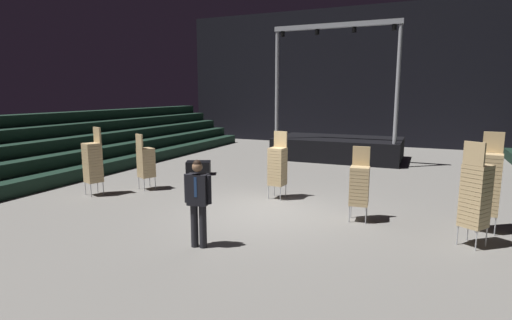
{
  "coord_description": "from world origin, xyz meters",
  "views": [
    {
      "loc": [
        3.77,
        -9.3,
        3.05
      ],
      "look_at": [
        -0.11,
        -0.27,
        1.4
      ],
      "focal_mm": 27.94,
      "sensor_mm": 36.0,
      "label": 1
    }
  ],
  "objects_px": {
    "chair_stack_mid_centre": "(475,194)",
    "chair_stack_rear_left": "(489,183)",
    "stage_riser": "(338,146)",
    "chair_stack_mid_left": "(93,162)",
    "man_with_tie": "(198,198)",
    "chair_stack_front_right": "(278,165)",
    "chair_stack_front_left": "(359,184)",
    "chair_stack_mid_right": "(146,162)",
    "equipment_road_case": "(198,168)"
  },
  "relations": [
    {
      "from": "chair_stack_front_left",
      "to": "chair_stack_mid_centre",
      "type": "xyz_separation_m",
      "value": [
        2.37,
        -0.73,
        0.17
      ]
    },
    {
      "from": "chair_stack_mid_left",
      "to": "chair_stack_mid_right",
      "type": "xyz_separation_m",
      "value": [
        0.99,
        1.21,
        -0.13
      ]
    },
    {
      "from": "man_with_tie",
      "to": "chair_stack_front_right",
      "type": "distance_m",
      "value": 4.17
    },
    {
      "from": "chair_stack_mid_left",
      "to": "chair_stack_mid_right",
      "type": "height_order",
      "value": "chair_stack_mid_left"
    },
    {
      "from": "chair_stack_front_right",
      "to": "chair_stack_rear_left",
      "type": "height_order",
      "value": "chair_stack_rear_left"
    },
    {
      "from": "chair_stack_front_left",
      "to": "chair_stack_mid_left",
      "type": "distance_m",
      "value": 7.79
    },
    {
      "from": "chair_stack_mid_right",
      "to": "equipment_road_case",
      "type": "height_order",
      "value": "chair_stack_mid_right"
    },
    {
      "from": "man_with_tie",
      "to": "chair_stack_front_right",
      "type": "xyz_separation_m",
      "value": [
        0.14,
        4.17,
        -0.03
      ]
    },
    {
      "from": "chair_stack_front_right",
      "to": "chair_stack_mid_right",
      "type": "bearing_deg",
      "value": 13.53
    },
    {
      "from": "man_with_tie",
      "to": "chair_stack_rear_left",
      "type": "xyz_separation_m",
      "value": [
        5.4,
        3.32,
        0.1
      ]
    },
    {
      "from": "chair_stack_mid_right",
      "to": "chair_stack_rear_left",
      "type": "height_order",
      "value": "chair_stack_rear_left"
    },
    {
      "from": "chair_stack_front_left",
      "to": "chair_stack_front_right",
      "type": "xyz_separation_m",
      "value": [
        -2.52,
        1.19,
        0.08
      ]
    },
    {
      "from": "chair_stack_mid_left",
      "to": "equipment_road_case",
      "type": "bearing_deg",
      "value": -87.43
    },
    {
      "from": "equipment_road_case",
      "to": "chair_stack_front_left",
      "type": "bearing_deg",
      "value": -26.94
    },
    {
      "from": "chair_stack_front_right",
      "to": "chair_stack_mid_right",
      "type": "xyz_separation_m",
      "value": [
        -4.24,
        -0.62,
        -0.08
      ]
    },
    {
      "from": "stage_riser",
      "to": "chair_stack_mid_centre",
      "type": "relative_size",
      "value": 2.78
    },
    {
      "from": "chair_stack_mid_left",
      "to": "chair_stack_rear_left",
      "type": "relative_size",
      "value": 0.92
    },
    {
      "from": "equipment_road_case",
      "to": "stage_riser",
      "type": "bearing_deg",
      "value": 54.34
    },
    {
      "from": "man_with_tie",
      "to": "equipment_road_case",
      "type": "relative_size",
      "value": 1.98
    },
    {
      "from": "chair_stack_front_right",
      "to": "equipment_road_case",
      "type": "height_order",
      "value": "chair_stack_front_right"
    },
    {
      "from": "stage_riser",
      "to": "chair_stack_rear_left",
      "type": "xyz_separation_m",
      "value": [
        5.11,
        -8.72,
        0.51
      ]
    },
    {
      "from": "stage_riser",
      "to": "chair_stack_mid_right",
      "type": "distance_m",
      "value": 9.56
    },
    {
      "from": "chair_stack_mid_left",
      "to": "equipment_road_case",
      "type": "xyz_separation_m",
      "value": [
        1.25,
        3.94,
        -0.78
      ]
    },
    {
      "from": "chair_stack_mid_left",
      "to": "chair_stack_mid_centre",
      "type": "relative_size",
      "value": 0.96
    },
    {
      "from": "chair_stack_mid_centre",
      "to": "chair_stack_front_left",
      "type": "bearing_deg",
      "value": -163.72
    },
    {
      "from": "man_with_tie",
      "to": "chair_stack_front_right",
      "type": "height_order",
      "value": "chair_stack_front_right"
    },
    {
      "from": "chair_stack_front_left",
      "to": "chair_stack_mid_left",
      "type": "height_order",
      "value": "chair_stack_mid_left"
    },
    {
      "from": "chair_stack_front_right",
      "to": "chair_stack_mid_right",
      "type": "height_order",
      "value": "chair_stack_front_right"
    },
    {
      "from": "stage_riser",
      "to": "chair_stack_mid_left",
      "type": "relative_size",
      "value": 2.9
    },
    {
      "from": "chair_stack_front_right",
      "to": "stage_riser",
      "type": "bearing_deg",
      "value": -85.8
    },
    {
      "from": "chair_stack_mid_left",
      "to": "stage_riser",
      "type": "bearing_deg",
      "value": -98.84
    },
    {
      "from": "chair_stack_mid_centre",
      "to": "chair_stack_front_right",
      "type": "bearing_deg",
      "value": -167.99
    },
    {
      "from": "chair_stack_mid_left",
      "to": "equipment_road_case",
      "type": "height_order",
      "value": "chair_stack_mid_left"
    },
    {
      "from": "man_with_tie",
      "to": "chair_stack_mid_left",
      "type": "height_order",
      "value": "chair_stack_mid_left"
    },
    {
      "from": "stage_riser",
      "to": "equipment_road_case",
      "type": "bearing_deg",
      "value": -125.66
    },
    {
      "from": "chair_stack_mid_right",
      "to": "equipment_road_case",
      "type": "bearing_deg",
      "value": 109.52
    },
    {
      "from": "chair_stack_front_right",
      "to": "chair_stack_mid_left",
      "type": "xyz_separation_m",
      "value": [
        -5.24,
        -1.83,
        0.04
      ]
    },
    {
      "from": "chair_stack_front_right",
      "to": "man_with_tie",
      "type": "bearing_deg",
      "value": 93.35
    },
    {
      "from": "chair_stack_front_left",
      "to": "man_with_tie",
      "type": "bearing_deg",
      "value": 43.62
    },
    {
      "from": "stage_riser",
      "to": "chair_stack_mid_right",
      "type": "relative_size",
      "value": 3.31
    },
    {
      "from": "stage_riser",
      "to": "chair_stack_mid_right",
      "type": "bearing_deg",
      "value": -117.35
    },
    {
      "from": "chair_stack_mid_centre",
      "to": "chair_stack_rear_left",
      "type": "xyz_separation_m",
      "value": [
        0.37,
        1.08,
        0.04
      ]
    },
    {
      "from": "stage_riser",
      "to": "chair_stack_rear_left",
      "type": "bearing_deg",
      "value": -59.6
    },
    {
      "from": "chair_stack_front_right",
      "to": "equipment_road_case",
      "type": "xyz_separation_m",
      "value": [
        -3.98,
        2.12,
        -0.74
      ]
    },
    {
      "from": "stage_riser",
      "to": "man_with_tie",
      "type": "bearing_deg",
      "value": -91.35
    },
    {
      "from": "chair_stack_front_right",
      "to": "equipment_road_case",
      "type": "distance_m",
      "value": 4.57
    },
    {
      "from": "stage_riser",
      "to": "chair_stack_front_right",
      "type": "xyz_separation_m",
      "value": [
        -0.15,
        -7.87,
        0.39
      ]
    },
    {
      "from": "chair_stack_mid_left",
      "to": "chair_stack_mid_right",
      "type": "bearing_deg",
      "value": -109.14
    },
    {
      "from": "stage_riser",
      "to": "chair_stack_front_left",
      "type": "bearing_deg",
      "value": -75.29
    },
    {
      "from": "man_with_tie",
      "to": "chair_stack_mid_right",
      "type": "height_order",
      "value": "chair_stack_mid_right"
    }
  ]
}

